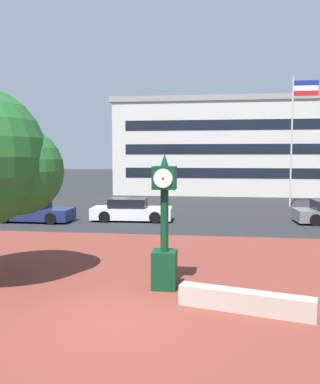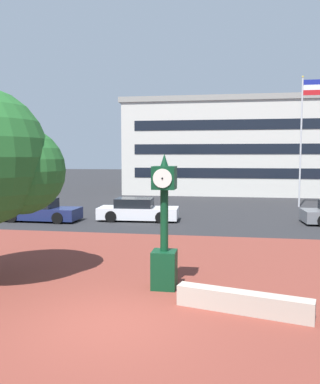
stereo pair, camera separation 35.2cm
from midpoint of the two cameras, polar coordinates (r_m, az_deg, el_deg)
name	(u,v)px [view 1 (the left image)]	position (r m, az deg, el deg)	size (l,w,h in m)	color
ground_plane	(114,322)	(9.54, -7.56, -17.68)	(200.00, 200.00, 0.00)	#262628
plaza_brick_paving	(139,281)	(12.29, -3.81, -12.34)	(44.00, 14.03, 0.01)	brown
planter_wall	(245,301)	(10.10, 10.86, -14.89)	(3.20, 0.40, 0.50)	#ADA393
street_clock	(164,234)	(11.24, -0.27, -5.96)	(0.67, 0.75, 3.75)	#0C381E
car_street_mid	(33,211)	(23.92, -17.88, -2.63)	(4.38, 1.85, 1.28)	navy
car_street_far	(131,211)	(23.17, -4.56, -2.64)	(4.61, 1.98, 1.28)	silver
flagpole_primary	(295,129)	(30.96, 18.19, 8.44)	(1.83, 0.14, 9.32)	silver
civic_building	(246,147)	(43.24, 11.73, 6.16)	(25.75, 12.90, 9.10)	beige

